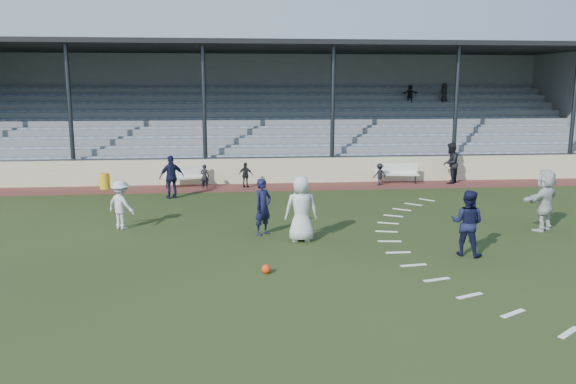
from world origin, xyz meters
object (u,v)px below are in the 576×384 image
object	(u,v)px
bench_left	(186,175)
player_navy_lead	(263,207)
trash_bin	(105,181)
bench_right	(397,171)
official	(450,163)
football	(266,269)
player_white_lead	(301,209)

from	to	relation	value
bench_left	player_navy_lead	distance (m)	9.08
bench_left	trash_bin	size ratio (longest dim) A/B	2.89
bench_right	official	bearing A→B (deg)	2.03
bench_right	football	size ratio (longest dim) A/B	8.87
bench_right	official	xyz separation A→B (m)	(2.51, -0.24, 0.39)
football	official	bearing A→B (deg)	52.06
bench_left	trash_bin	distance (m)	3.59
football	player_white_lead	world-z (taller)	player_white_lead
player_white_lead	player_navy_lead	distance (m)	1.38
bench_right	player_white_lead	size ratio (longest dim) A/B	1.03
football	official	world-z (taller)	official
official	bench_right	bearing A→B (deg)	-58.54
bench_right	trash_bin	size ratio (longest dim) A/B	2.89
player_white_lead	player_navy_lead	xyz separation A→B (m)	(-1.09, 0.83, -0.11)
bench_right	player_navy_lead	size ratio (longest dim) A/B	1.15
football	bench_left	bearing A→B (deg)	103.57
player_white_lead	player_navy_lead	bearing A→B (deg)	-36.97
football	official	xyz separation A→B (m)	(9.40, 12.06, 0.86)
bench_left	football	size ratio (longest dim) A/B	8.88
bench_left	bench_right	xyz separation A→B (m)	(9.85, 0.06, 0.00)
bench_right	player_navy_lead	world-z (taller)	player_navy_lead
bench_left	football	xyz separation A→B (m)	(2.95, -12.24, -0.47)
bench_left	football	world-z (taller)	bench_left
bench_left	official	xyz separation A→B (m)	(12.36, -0.17, 0.39)
bench_right	bench_left	bearing A→B (deg)	-172.24
bench_left	trash_bin	bearing A→B (deg)	168.59
bench_left	trash_bin	world-z (taller)	bench_left
trash_bin	player_navy_lead	bearing A→B (deg)	-51.76
football	player_white_lead	bearing A→B (deg)	67.01
bench_left	bench_right	size ratio (longest dim) A/B	1.00
trash_bin	football	distance (m)	13.78
bench_left	player_white_lead	distance (m)	10.27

